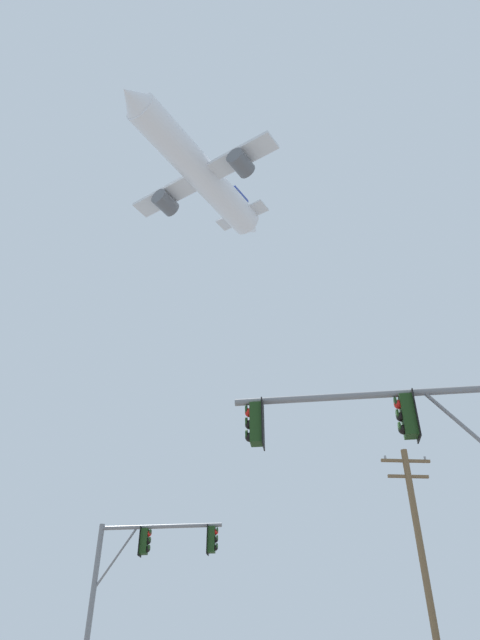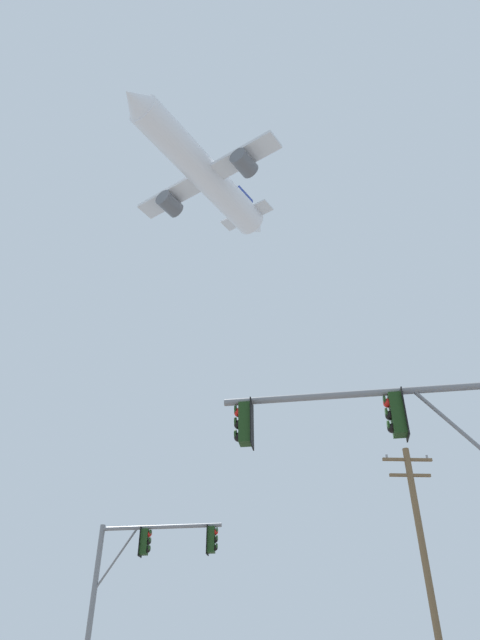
{
  "view_description": "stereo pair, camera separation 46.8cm",
  "coord_description": "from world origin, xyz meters",
  "px_view_note": "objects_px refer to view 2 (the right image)",
  "views": [
    {
      "loc": [
        -0.59,
        -3.13,
        1.25
      ],
      "look_at": [
        0.75,
        18.7,
        15.97
      ],
      "focal_mm": 30.93,
      "sensor_mm": 36.0,
      "label": 1
    },
    {
      "loc": [
        -0.12,
        -3.15,
        1.25
      ],
      "look_at": [
        0.75,
        18.7,
        15.97
      ],
      "focal_mm": 30.93,
      "sensor_mm": 36.0,
      "label": 2
    }
  ],
  "objects_px": {
    "utility_pole": "(426,564)",
    "signal_pole_far": "(137,572)",
    "signal_pole_near": "(415,461)",
    "airplane": "(203,172)"
  },
  "relations": [
    {
      "from": "signal_pole_far",
      "to": "utility_pole",
      "type": "xyz_separation_m",
      "value": [
        11.2,
        1.28,
        0.56
      ]
    },
    {
      "from": "signal_pole_near",
      "to": "airplane",
      "type": "xyz_separation_m",
      "value": [
        -6.2,
        29.42,
        41.84
      ]
    },
    {
      "from": "signal_pole_far",
      "to": "utility_pole",
      "type": "height_order",
      "value": "utility_pole"
    },
    {
      "from": "signal_pole_far",
      "to": "utility_pole",
      "type": "bearing_deg",
      "value": 6.5
    },
    {
      "from": "utility_pole",
      "to": "signal_pole_far",
      "type": "bearing_deg",
      "value": -173.5
    },
    {
      "from": "signal_pole_far",
      "to": "signal_pole_near",
      "type": "bearing_deg",
      "value": -60.14
    },
    {
      "from": "signal_pole_near",
      "to": "airplane",
      "type": "distance_m",
      "value": 51.52
    },
    {
      "from": "signal_pole_far",
      "to": "airplane",
      "type": "height_order",
      "value": "airplane"
    },
    {
      "from": "signal_pole_near",
      "to": "signal_pole_far",
      "type": "distance_m",
      "value": 13.47
    },
    {
      "from": "airplane",
      "to": "signal_pole_far",
      "type": "bearing_deg",
      "value": -91.63
    }
  ]
}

